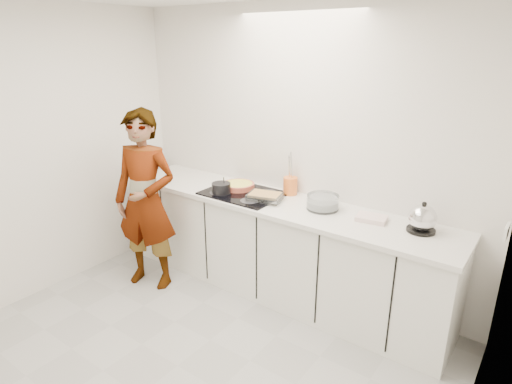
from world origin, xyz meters
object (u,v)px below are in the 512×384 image
Objects in this scene: utensil_crock at (290,186)px; cook at (146,201)px; saucepan at (221,188)px; kettle at (422,219)px; tart_dish at (238,185)px; mixing_bowl at (323,203)px; hob at (243,193)px; baking_dish at (265,196)px.

utensil_crock is 0.10× the size of cook.
kettle reaches higher than saucepan.
tart_dish is 0.90m from mixing_bowl.
cook reaches higher than mixing_bowl.
saucepan is at bearing -166.58° from mixing_bowl.
tart_dish is 1.73× the size of saucepan.
saucepan reaches higher than hob.
baking_dish is at bearing -106.13° from utensil_crock.
utensil_crock is at bearing 173.72° from kettle.
kettle is 0.14× the size of cook.
utensil_crock reaches higher than hob.
tart_dish reaches higher than hob.
tart_dish is 2.38× the size of utensil_crock.
cook is at bearing -163.41° from kettle.
hob is at bearing -144.65° from utensil_crock.
tart_dish is 0.51m from utensil_crock.
mixing_bowl is (0.94, 0.22, -0.00)m from saucepan.
kettle is 1.24m from utensil_crock.
kettle reaches higher than utensil_crock.
kettle is (1.75, 0.25, 0.04)m from saucepan.
kettle is (1.32, 0.15, 0.06)m from baking_dish.
tart_dish is 1.63× the size of kettle.
utensil_crock is 1.36m from cook.
baking_dish is 0.96× the size of mixing_bowl.
utensil_crock reaches higher than tart_dish.
hob is 0.44m from utensil_crock.
hob is 2.02× the size of mixing_bowl.
cook is at bearing -151.55° from baking_dish.
tart_dish is at bearing -178.46° from kettle.
cook reaches higher than saucepan.
cook reaches higher than kettle.
baking_dish is (0.43, 0.10, -0.02)m from saucepan.
baking_dish is at bearing -173.39° from kettle.
tart_dish is at bearing 29.15° from cook.
hob is 0.91m from cook.
hob is at bearing -175.81° from kettle.
cook is (-0.56, -0.44, -0.12)m from saucepan.
utensil_crock is (-0.42, 0.16, 0.02)m from mixing_bowl.
cook is at bearing -141.97° from saucepan.
cook is (-0.98, -0.53, -0.10)m from baking_dish.
tart_dish is at bearing 78.95° from saucepan.
cook is at bearing -156.20° from mixing_bowl.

